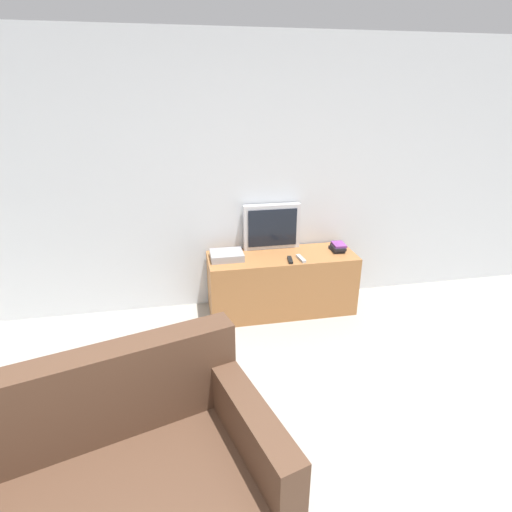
{
  "coord_description": "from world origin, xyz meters",
  "views": [
    {
      "loc": [
        -0.05,
        -0.79,
        2.09
      ],
      "look_at": [
        0.55,
        2.37,
        0.77
      ],
      "focal_mm": 28.0,
      "sensor_mm": 36.0,
      "label": 1
    }
  ],
  "objects": [
    {
      "name": "wall_back",
      "position": [
        0.0,
        3.03,
        1.3
      ],
      "size": [
        9.0,
        0.06,
        2.6
      ],
      "color": "silver",
      "rests_on": "ground_plane"
    },
    {
      "name": "tv_stand",
      "position": [
        0.88,
        2.72,
        0.3
      ],
      "size": [
        1.45,
        0.52,
        0.61
      ],
      "color": "#9E6638",
      "rests_on": "ground_plane"
    },
    {
      "name": "television",
      "position": [
        0.82,
        2.94,
        0.83
      ],
      "size": [
        0.57,
        0.09,
        0.46
      ],
      "color": "silver",
      "rests_on": "tv_stand"
    },
    {
      "name": "book_stack",
      "position": [
        1.46,
        2.73,
        0.64
      ],
      "size": [
        0.14,
        0.2,
        0.08
      ],
      "color": "black",
      "rests_on": "tv_stand"
    },
    {
      "name": "remote_on_stand",
      "position": [
        0.92,
        2.56,
        0.62
      ],
      "size": [
        0.06,
        0.15,
        0.02
      ],
      "rotation": [
        0.0,
        0.0,
        -0.14
      ],
      "color": "black",
      "rests_on": "tv_stand"
    },
    {
      "name": "remote_secondary",
      "position": [
        1.03,
        2.58,
        0.62
      ],
      "size": [
        0.05,
        0.17,
        0.02
      ],
      "rotation": [
        0.0,
        0.0,
        0.09
      ],
      "color": "#B7B7B7",
      "rests_on": "tv_stand"
    },
    {
      "name": "set_top_box",
      "position": [
        0.33,
        2.74,
        0.64
      ],
      "size": [
        0.31,
        0.25,
        0.07
      ],
      "color": "#99999E",
      "rests_on": "tv_stand"
    }
  ]
}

